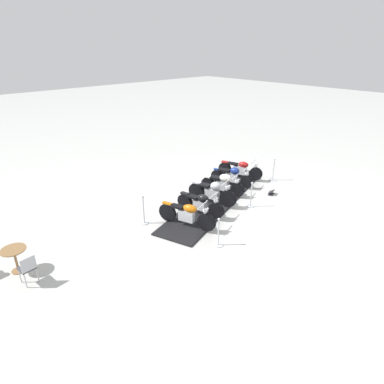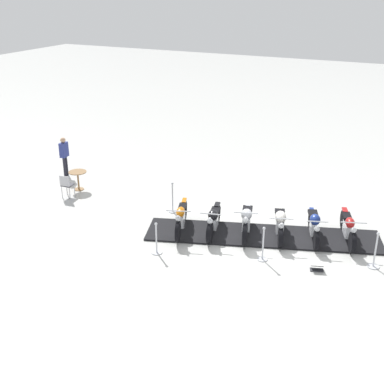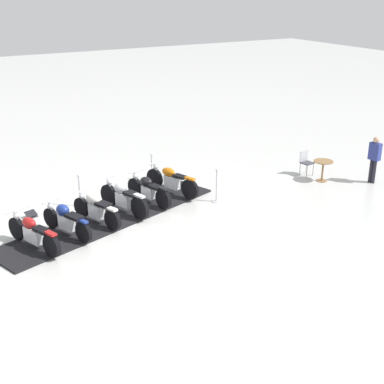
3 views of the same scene
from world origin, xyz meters
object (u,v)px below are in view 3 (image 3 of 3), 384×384
motorcycle_copper (171,180)px  stanchion_right_mid (80,196)px  motorcycle_maroon (33,233)px  cafe_table (323,166)px  motorcycle_navy (66,219)px  info_placard (31,216)px  stanchion_right_front (152,172)px  motorcycle_black (148,189)px  stanchion_left_front (217,190)px  cafe_chair_near_table (306,161)px  motorcycle_chrome (123,197)px  motorcycle_cream (96,208)px  bystander_person (374,156)px

motorcycle_copper → stanchion_right_mid: size_ratio=2.02×
motorcycle_maroon → stanchion_right_mid: stanchion_right_mid is taller
motorcycle_maroon → cafe_table: (10.40, 0.17, 0.07)m
motorcycle_navy → info_placard: motorcycle_navy is taller
stanchion_right_front → motorcycle_black: bearing=-118.9°
stanchion_left_front → cafe_chair_near_table: stanchion_left_front is taller
motorcycle_black → motorcycle_maroon: size_ratio=0.94×
stanchion_left_front → info_placard: (-5.60, 1.74, -0.34)m
stanchion_right_mid → stanchion_right_front: (3.04, 1.01, -0.05)m
info_placard → stanchion_left_front: bearing=-35.7°
motorcycle_copper → stanchion_left_front: (0.99, -1.29, -0.13)m
cafe_table → motorcycle_navy: bearing=179.0°
motorcycle_chrome → info_placard: bearing=49.7°
stanchion_right_mid → motorcycle_navy: bearing=-118.9°
motorcycle_navy → stanchion_right_mid: bearing=-48.6°
motorcycle_cream → motorcycle_maroon: motorcycle_maroon is taller
stanchion_left_front → stanchion_right_mid: bearing=155.3°
motorcycle_chrome → motorcycle_maroon: motorcycle_chrome is taller
motorcycle_navy → cafe_table: motorcycle_navy is taller
motorcycle_cream → stanchion_right_mid: (0.04, 1.56, -0.17)m
motorcycle_cream → stanchion_right_front: size_ratio=1.91×
motorcycle_black → stanchion_right_front: (1.05, 1.91, -0.18)m
motorcycle_black → cafe_chair_near_table: (6.26, -0.37, 0.04)m
motorcycle_black → motorcycle_cream: motorcycle_black is taller
motorcycle_maroon → motorcycle_chrome: bearing=-91.0°
cafe_chair_near_table → bystander_person: bystander_person is taller
stanchion_left_front → bystander_person: bearing=-12.1°
motorcycle_cream → cafe_table: motorcycle_cream is taller
stanchion_right_mid → bystander_person: (9.76, -3.08, 0.64)m
stanchion_left_front → bystander_person: (5.77, -1.24, 0.61)m
motorcycle_chrome → stanchion_left_front: bearing=-117.9°
info_placard → bystander_person: (11.37, -2.98, 0.95)m
motorcycle_black → cafe_table: (6.35, -1.18, 0.07)m
cafe_chair_near_table → motorcycle_cream: bearing=-94.1°
motorcycle_maroon → cafe_table: bearing=-108.5°
cafe_table → stanchion_right_mid: bearing=166.0°
cafe_table → motorcycle_maroon: bearing=-179.1°
motorcycle_cream → info_placard: size_ratio=4.64×
stanchion_right_front → cafe_chair_near_table: (5.21, -2.27, 0.22)m
motorcycle_black → motorcycle_maroon: motorcycle_maroon is taller
stanchion_left_front → cafe_table: (4.35, -0.24, 0.17)m
bystander_person → motorcycle_cream: bearing=-16.2°
motorcycle_copper → motorcycle_black: motorcycle_copper is taller
motorcycle_copper → cafe_table: bearing=-125.4°
motorcycle_copper → motorcycle_chrome: bearing=89.2°
motorcycle_chrome → stanchion_left_front: size_ratio=1.87×
motorcycle_cream → motorcycle_navy: (-1.01, -0.34, -0.02)m
motorcycle_cream → bystander_person: bearing=-117.7°
motorcycle_copper → stanchion_right_front: 1.58m
stanchion_right_front → motorcycle_navy: bearing=-144.5°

